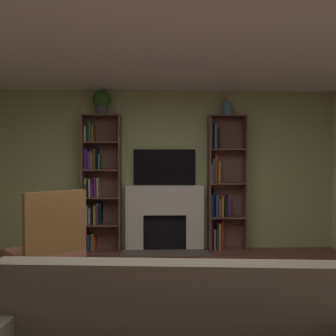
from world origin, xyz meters
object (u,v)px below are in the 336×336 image
at_px(armchair, 49,246).
at_px(potted_plant, 102,101).
at_px(tv, 165,167).
at_px(fireplace, 165,217).
at_px(bookshelf_left, 98,186).
at_px(vase_with_flowers, 227,108).
at_px(bookshelf_right, 222,188).

bearing_deg(armchair, potted_plant, 83.36).
relative_size(potted_plant, armchair, 0.34).
distance_m(tv, potted_plant, 1.44).
xyz_separation_m(fireplace, bookshelf_left, (-1.06, -0.02, 0.50)).
xyz_separation_m(tv, vase_with_flowers, (0.99, -0.12, 0.94)).
bearing_deg(vase_with_flowers, fireplace, 177.22).
height_order(vase_with_flowers, armchair, vase_with_flowers).
distance_m(tv, bookshelf_right, 0.99).
xyz_separation_m(fireplace, tv, (0.00, 0.07, 0.80)).
distance_m(tv, armchair, 2.58).
xyz_separation_m(tv, armchair, (-1.23, -2.13, -0.75)).
relative_size(potted_plant, vase_with_flowers, 1.09).
height_order(potted_plant, vase_with_flowers, potted_plant).
relative_size(bookshelf_right, vase_with_flowers, 5.96).
relative_size(bookshelf_left, vase_with_flowers, 5.96).
distance_m(fireplace, bookshelf_right, 1.04).
relative_size(fireplace, tv, 1.35).
xyz_separation_m(potted_plant, vase_with_flowers, (1.99, 0.00, -0.10)).
distance_m(potted_plant, vase_with_flowers, 1.99).
distance_m(bookshelf_right, potted_plant, 2.36).
relative_size(fireplace, bookshelf_right, 0.62).
bearing_deg(bookshelf_right, fireplace, 179.43).
bearing_deg(bookshelf_left, armchair, -94.72).
bearing_deg(bookshelf_right, armchair, -136.34).
bearing_deg(tv, fireplace, -90.00).
distance_m(bookshelf_left, bookshelf_right, 1.98).
bearing_deg(armchair, fireplace, 59.25).
xyz_separation_m(bookshelf_right, vase_with_flowers, (0.07, -0.04, 1.27)).
bearing_deg(fireplace, tv, 90.00).
xyz_separation_m(bookshelf_left, vase_with_flowers, (2.05, -0.03, 1.23)).
xyz_separation_m(fireplace, potted_plant, (-0.99, -0.05, 1.84)).
bearing_deg(potted_plant, vase_with_flowers, 0.04).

